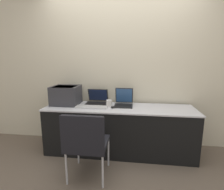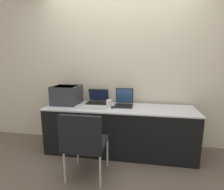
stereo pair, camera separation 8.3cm
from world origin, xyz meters
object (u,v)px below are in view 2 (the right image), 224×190
(laptop_left, at_px, (97,100))
(laptop_right, at_px, (124,102))
(coffee_cup, at_px, (109,103))
(chair, at_px, (84,139))
(printer, at_px, (67,94))
(external_keyboard, at_px, (91,107))
(mouse, at_px, (112,107))

(laptop_left, xyz_separation_m, laptop_right, (0.45, -0.07, 0.01))
(coffee_cup, height_order, chair, chair)
(printer, height_order, chair, printer)
(laptop_left, distance_m, coffee_cup, 0.27)
(laptop_right, bearing_deg, external_keyboard, -157.56)
(external_keyboard, xyz_separation_m, chair, (0.09, -0.67, -0.20))
(laptop_left, relative_size, external_keyboard, 0.70)
(printer, relative_size, chair, 0.49)
(laptop_right, bearing_deg, mouse, -128.28)
(laptop_left, xyz_separation_m, mouse, (0.30, -0.26, -0.03))
(printer, distance_m, external_keyboard, 0.50)
(mouse, bearing_deg, laptop_right, 51.72)
(laptop_left, height_order, laptop_right, laptop_right)
(laptop_right, height_order, chair, laptop_right)
(laptop_left, height_order, mouse, laptop_left)
(printer, bearing_deg, chair, -56.22)
(coffee_cup, xyz_separation_m, mouse, (0.07, -0.11, -0.03))
(coffee_cup, bearing_deg, mouse, -56.98)
(printer, height_order, laptop_left, printer)
(printer, xyz_separation_m, coffee_cup, (0.70, -0.04, -0.11))
(laptop_right, xyz_separation_m, mouse, (-0.15, -0.19, -0.04))
(mouse, relative_size, chair, 0.07)
(printer, distance_m, mouse, 0.80)
(printer, bearing_deg, laptop_right, 2.64)
(mouse, bearing_deg, laptop_left, 138.35)
(laptop_left, bearing_deg, external_keyboard, -95.83)
(laptop_right, relative_size, coffee_cup, 2.97)
(printer, xyz_separation_m, laptop_right, (0.93, 0.04, -0.10))
(mouse, bearing_deg, external_keyboard, -179.20)
(laptop_left, height_order, chair, laptop_left)
(laptop_right, xyz_separation_m, coffee_cup, (-0.22, -0.08, -0.01))
(external_keyboard, bearing_deg, mouse, 0.80)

